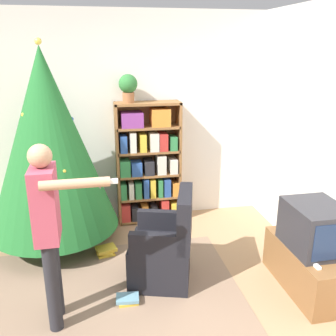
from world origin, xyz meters
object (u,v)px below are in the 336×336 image
at_px(standing_person, 49,224).
at_px(potted_plant, 128,86).
at_px(armchair, 165,250).
at_px(television, 315,227).
at_px(bookshelf, 148,165).
at_px(christmas_tree, 48,142).

bearing_deg(standing_person, potted_plant, 155.09).
bearing_deg(armchair, potted_plant, -156.36).
relative_size(television, armchair, 0.62).
height_order(television, armchair, armchair).
xyz_separation_m(bookshelf, armchair, (-0.04, -1.35, -0.43)).
distance_m(bookshelf, standing_person, 2.03).
relative_size(bookshelf, television, 2.71).
distance_m(christmas_tree, armchair, 1.69).
height_order(bookshelf, potted_plant, potted_plant).
bearing_deg(bookshelf, standing_person, -120.12).
xyz_separation_m(television, christmas_tree, (-2.39, 1.33, 0.57)).
bearing_deg(christmas_tree, television, -29.08).
height_order(armchair, potted_plant, potted_plant).
distance_m(television, armchair, 1.39).
bearing_deg(potted_plant, television, -49.39).
xyz_separation_m(bookshelf, potted_plant, (-0.22, 0.01, 0.98)).
bearing_deg(armchair, bookshelf, -165.73).
bearing_deg(christmas_tree, armchair, -41.22).
relative_size(christmas_tree, standing_person, 1.49).
height_order(television, standing_person, standing_person).
relative_size(bookshelf, potted_plant, 4.68).
height_order(bookshelf, christmas_tree, christmas_tree).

